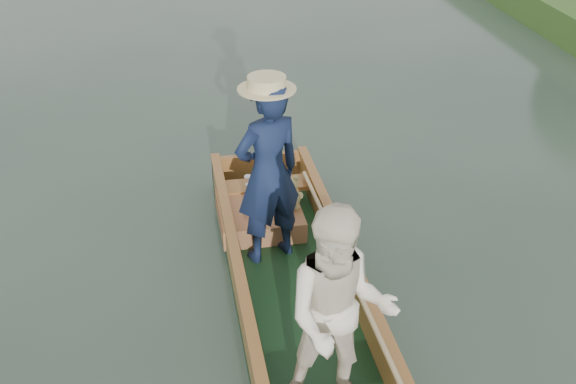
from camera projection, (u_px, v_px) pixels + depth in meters
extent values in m
plane|color=#283D30|center=(300.00, 317.00, 6.44)|extent=(120.00, 120.00, 0.00)
cube|color=black|center=(300.00, 313.00, 6.42)|extent=(1.10, 5.00, 0.08)
cube|color=#9B6830|center=(243.00, 302.00, 6.24)|extent=(0.08, 5.00, 0.32)
cube|color=#9B6830|center=(357.00, 289.00, 6.40)|extent=(0.08, 5.00, 0.32)
cube|color=#9B6830|center=(260.00, 167.00, 8.42)|extent=(1.10, 0.08, 0.32)
cube|color=#9B6830|center=(242.00, 286.00, 6.15)|extent=(0.10, 5.00, 0.04)
cube|color=#9B6830|center=(357.00, 273.00, 6.31)|extent=(0.10, 5.00, 0.04)
cube|color=#9B6830|center=(267.00, 185.00, 7.91)|extent=(0.94, 0.30, 0.05)
imported|color=#131E3C|center=(268.00, 174.00, 6.69)|extent=(0.78, 0.64, 1.83)
cylinder|color=beige|center=(267.00, 85.00, 6.25)|extent=(0.52, 0.52, 0.12)
imported|color=white|center=(340.00, 315.00, 5.02)|extent=(0.92, 0.77, 1.70)
cube|color=#9E4433|center=(259.00, 215.00, 7.59)|extent=(0.85, 0.90, 0.22)
sphere|color=tan|center=(290.00, 198.00, 7.43)|extent=(0.22, 0.22, 0.22)
sphere|color=tan|center=(290.00, 185.00, 7.34)|extent=(0.16, 0.16, 0.16)
sphere|color=tan|center=(284.00, 179.00, 7.30)|extent=(0.06, 0.06, 0.06)
sphere|color=tan|center=(296.00, 178.00, 7.32)|extent=(0.06, 0.06, 0.06)
sphere|color=tan|center=(291.00, 189.00, 7.29)|extent=(0.07, 0.07, 0.07)
sphere|color=tan|center=(281.00, 197.00, 7.38)|extent=(0.08, 0.08, 0.08)
sphere|color=tan|center=(300.00, 196.00, 7.41)|extent=(0.08, 0.08, 0.08)
sphere|color=tan|center=(285.00, 208.00, 7.44)|extent=(0.09, 0.09, 0.09)
sphere|color=tan|center=(296.00, 207.00, 7.46)|extent=(0.09, 0.09, 0.09)
cylinder|color=silver|center=(248.00, 184.00, 7.87)|extent=(0.07, 0.07, 0.01)
cylinder|color=silver|center=(248.00, 181.00, 7.85)|extent=(0.01, 0.01, 0.08)
ellipsoid|color=silver|center=(248.00, 177.00, 7.82)|extent=(0.09, 0.09, 0.05)
cylinder|color=tan|center=(352.00, 278.00, 6.18)|extent=(0.04, 4.13, 0.19)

